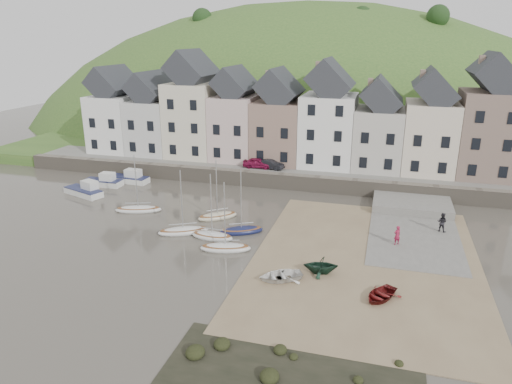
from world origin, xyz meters
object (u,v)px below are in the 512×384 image
(rowboat_red, at_px, (381,295))
(car_left, at_px, (258,163))
(rowboat_green, at_px, (321,265))
(person_dark, at_px, (442,222))
(rowboat_white, at_px, (280,276))
(person_red, at_px, (397,235))
(car_right, at_px, (270,164))
(sailboat_0, at_px, (138,209))

(rowboat_red, relative_size, car_left, 0.82)
(rowboat_green, xyz_separation_m, car_left, (-11.42, 22.74, 1.48))
(rowboat_red, bearing_deg, person_dark, 98.88)
(rowboat_white, height_order, car_left, car_left)
(rowboat_red, bearing_deg, rowboat_green, 179.76)
(car_left, bearing_deg, rowboat_red, -149.07)
(person_red, distance_m, car_right, 22.08)
(rowboat_white, relative_size, person_red, 1.94)
(rowboat_white, xyz_separation_m, rowboat_red, (7.31, -0.70, -0.03))
(person_red, relative_size, car_left, 0.47)
(rowboat_white, height_order, person_dark, person_dark)
(rowboat_white, bearing_deg, car_right, 165.77)
(person_red, xyz_separation_m, person_dark, (4.01, 4.15, 0.05))
(rowboat_red, xyz_separation_m, car_left, (-15.99, 25.32, 1.86))
(sailboat_0, relative_size, rowboat_red, 2.07)
(sailboat_0, height_order, rowboat_green, sailboat_0)
(rowboat_green, distance_m, car_right, 24.79)
(person_dark, xyz_separation_m, car_left, (-21.06, 11.64, 1.20))
(sailboat_0, xyz_separation_m, rowboat_white, (17.60, -10.21, 0.15))
(sailboat_0, bearing_deg, car_left, 58.22)
(sailboat_0, relative_size, person_dark, 3.45)
(rowboat_green, height_order, person_dark, person_dark)
(rowboat_red, distance_m, car_left, 30.00)
(rowboat_green, height_order, car_left, car_left)
(rowboat_red, height_order, person_red, person_red)
(person_dark, distance_m, car_left, 24.09)
(rowboat_red, height_order, car_left, car_left)
(rowboat_white, height_order, rowboat_green, rowboat_green)
(rowboat_green, bearing_deg, car_right, -167.89)
(car_left, bearing_deg, person_red, -134.13)
(rowboat_red, relative_size, car_right, 0.86)
(car_left, xyz_separation_m, car_right, (1.65, 0.00, -0.05))
(sailboat_0, distance_m, rowboat_red, 27.20)
(rowboat_red, relative_size, person_red, 1.76)
(rowboat_red, distance_m, person_dark, 14.61)
(sailboat_0, relative_size, rowboat_white, 1.89)
(rowboat_green, distance_m, rowboat_red, 5.26)
(sailboat_0, distance_m, rowboat_green, 21.99)
(rowboat_white, xyz_separation_m, rowboat_green, (2.75, 1.88, 0.35))
(car_right, bearing_deg, sailboat_0, 155.63)
(person_red, bearing_deg, rowboat_red, 47.90)
(car_left, height_order, car_right, car_left)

